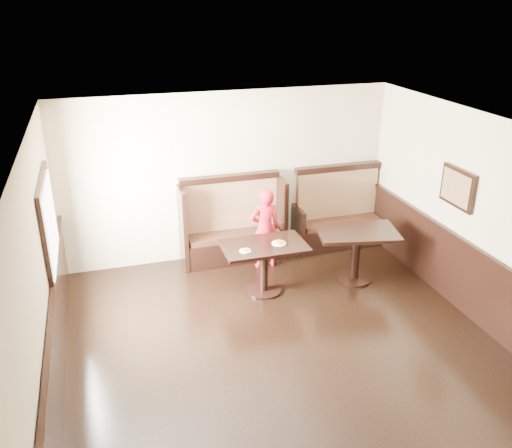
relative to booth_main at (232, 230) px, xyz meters
name	(u,v)px	position (x,y,z in m)	size (l,w,h in m)	color
ground	(303,377)	(0.00, -3.30, -0.53)	(7.00, 7.00, 0.00)	black
room_shell	(272,321)	(-0.30, -3.01, 0.14)	(7.00, 7.00, 7.00)	#C9B791
booth_main	(232,230)	(0.00, 0.00, 0.00)	(1.75, 0.72, 1.45)	black
booth_neighbor	(338,219)	(1.95, 0.00, -0.05)	(1.65, 0.72, 1.45)	black
table_main	(264,256)	(0.17, -1.24, 0.08)	(1.23, 0.77, 0.79)	black
table_neighbor	(357,243)	(1.65, -1.29, 0.10)	(1.34, 1.02, 0.84)	black
child	(265,229)	(0.43, -0.45, 0.15)	(0.49, 0.32, 1.35)	#B61324
pizza_plate_left	(245,250)	(-0.16, -1.37, 0.27)	(0.17, 0.17, 0.03)	white
pizza_plate_right	(279,243)	(0.39, -1.27, 0.27)	(0.22, 0.22, 0.04)	white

